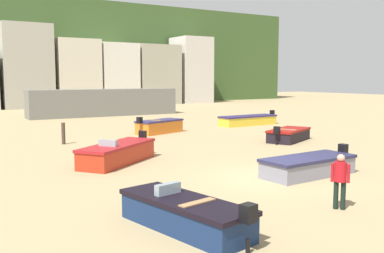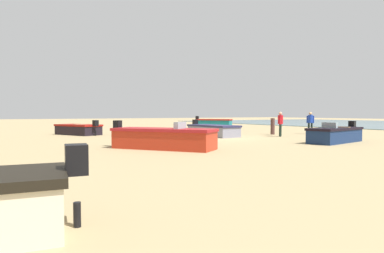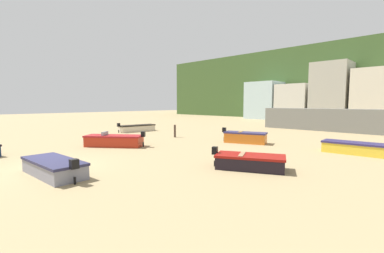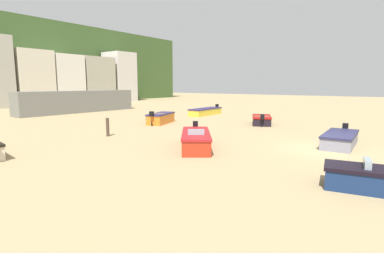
{
  "view_description": "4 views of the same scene",
  "coord_description": "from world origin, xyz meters",
  "px_view_note": "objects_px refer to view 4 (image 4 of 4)",
  "views": [
    {
      "loc": [
        -10.95,
        -12.51,
        3.78
      ],
      "look_at": [
        3.45,
        11.67,
        0.67
      ],
      "focal_mm": 40.85,
      "sensor_mm": 36.0,
      "label": 1
    },
    {
      "loc": [
        -16.65,
        11.73,
        1.52
      ],
      "look_at": [
        -1.39,
        2.87,
        0.81
      ],
      "focal_mm": 30.78,
      "sensor_mm": 36.0,
      "label": 2
    },
    {
      "loc": [
        14.58,
        -4.53,
        3.4
      ],
      "look_at": [
        -1.85,
        12.36,
        1.27
      ],
      "focal_mm": 24.39,
      "sensor_mm": 36.0,
      "label": 3
    },
    {
      "loc": [
        -16.72,
        -3.73,
        3.47
      ],
      "look_at": [
        -1.24,
        8.08,
        0.69
      ],
      "focal_mm": 27.54,
      "sensor_mm": 36.0,
      "label": 4
    }
  ],
  "objects_px": {
    "boat_orange_6": "(161,118)",
    "boat_red_0": "(196,140)",
    "mooring_post_near_water": "(108,127)",
    "boat_yellow_4": "(206,111)",
    "boat_grey_7": "(340,139)",
    "boat_black_1": "(262,120)"
  },
  "relations": [
    {
      "from": "boat_grey_7",
      "to": "mooring_post_near_water",
      "type": "xyz_separation_m",
      "value": [
        -6.11,
        13.15,
        0.24
      ]
    },
    {
      "from": "boat_grey_7",
      "to": "boat_black_1",
      "type": "bearing_deg",
      "value": -42.05
    },
    {
      "from": "boat_yellow_4",
      "to": "boat_red_0",
      "type": "bearing_deg",
      "value": 119.94
    },
    {
      "from": "boat_red_0",
      "to": "boat_black_1",
      "type": "bearing_deg",
      "value": -121.05
    },
    {
      "from": "boat_red_0",
      "to": "boat_orange_6",
      "type": "bearing_deg",
      "value": -73.77
    },
    {
      "from": "boat_orange_6",
      "to": "mooring_post_near_water",
      "type": "height_order",
      "value": "boat_orange_6"
    },
    {
      "from": "boat_black_1",
      "to": "boat_orange_6",
      "type": "bearing_deg",
      "value": -171.49
    },
    {
      "from": "boat_orange_6",
      "to": "boat_grey_7",
      "type": "relative_size",
      "value": 0.9
    },
    {
      "from": "boat_yellow_4",
      "to": "mooring_post_near_water",
      "type": "xyz_separation_m",
      "value": [
        -15.58,
        -2.75,
        0.22
      ]
    },
    {
      "from": "boat_orange_6",
      "to": "boat_red_0",
      "type": "bearing_deg",
      "value": -55.8
    },
    {
      "from": "mooring_post_near_water",
      "to": "boat_red_0",
      "type": "bearing_deg",
      "value": -84.88
    },
    {
      "from": "boat_black_1",
      "to": "boat_grey_7",
      "type": "bearing_deg",
      "value": -64.3
    },
    {
      "from": "boat_black_1",
      "to": "mooring_post_near_water",
      "type": "xyz_separation_m",
      "value": [
        -12.07,
        5.69,
        0.24
      ]
    },
    {
      "from": "boat_red_0",
      "to": "boat_orange_6",
      "type": "relative_size",
      "value": 1.16
    },
    {
      "from": "boat_red_0",
      "to": "boat_yellow_4",
      "type": "xyz_separation_m",
      "value": [
        14.96,
        9.71,
        -0.05
      ]
    },
    {
      "from": "boat_red_0",
      "to": "boat_yellow_4",
      "type": "height_order",
      "value": "boat_red_0"
    },
    {
      "from": "boat_black_1",
      "to": "boat_yellow_4",
      "type": "xyz_separation_m",
      "value": [
        3.52,
        8.45,
        0.02
      ]
    },
    {
      "from": "boat_grey_7",
      "to": "boat_red_0",
      "type": "bearing_deg",
      "value": 38.08
    },
    {
      "from": "boat_yellow_4",
      "to": "boat_orange_6",
      "type": "xyz_separation_m",
      "value": [
        -8.56,
        -1.03,
        0.07
      ]
    },
    {
      "from": "boat_red_0",
      "to": "boat_grey_7",
      "type": "xyz_separation_m",
      "value": [
        5.48,
        -6.19,
        -0.07
      ]
    },
    {
      "from": "boat_black_1",
      "to": "boat_orange_6",
      "type": "relative_size",
      "value": 0.99
    },
    {
      "from": "boat_red_0",
      "to": "boat_grey_7",
      "type": "distance_m",
      "value": 8.27
    }
  ]
}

